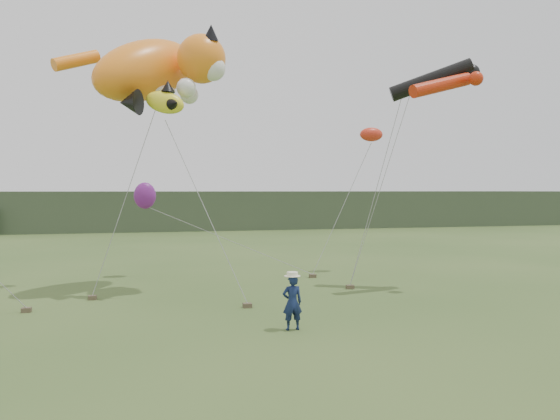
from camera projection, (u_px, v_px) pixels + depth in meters
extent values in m
plane|color=#385123|center=(281.00, 327.00, 16.50)|extent=(120.00, 120.00, 0.00)
cube|color=#2D3D28|center=(186.00, 210.00, 60.17)|extent=(90.00, 12.00, 4.00)
imported|color=#121F45|center=(292.00, 302.00, 16.18)|extent=(0.60, 0.40, 1.64)
cube|color=brown|center=(92.00, 298.00, 20.66)|extent=(0.31, 0.24, 0.16)
cube|color=brown|center=(247.00, 305.00, 19.27)|extent=(0.31, 0.24, 0.16)
cube|color=brown|center=(350.00, 287.00, 22.94)|extent=(0.31, 0.24, 0.16)
cube|color=brown|center=(26.00, 310.00, 18.54)|extent=(0.31, 0.24, 0.16)
cube|color=brown|center=(313.00, 276.00, 25.88)|extent=(0.31, 0.24, 0.16)
ellipsoid|color=orange|center=(146.00, 70.00, 22.77)|extent=(6.00, 5.60, 4.12)
sphere|color=orange|center=(201.00, 59.00, 22.19)|extent=(1.98, 1.98, 1.98)
cone|color=black|center=(211.00, 32.00, 21.70)|extent=(0.62, 0.75, 0.75)
cone|color=black|center=(213.00, 40.00, 22.82)|extent=(0.62, 0.71, 0.70)
sphere|color=white|center=(213.00, 69.00, 21.99)|extent=(0.99, 0.99, 0.99)
ellipsoid|color=white|center=(152.00, 90.00, 22.53)|extent=(1.94, 0.97, 0.61)
sphere|color=white|center=(186.00, 88.00, 21.45)|extent=(0.77, 0.77, 0.77)
sphere|color=white|center=(189.00, 95.00, 23.00)|extent=(0.77, 0.77, 0.77)
cylinder|color=orange|center=(76.00, 60.00, 22.94)|extent=(2.05, 1.50, 1.20)
ellipsoid|color=yellow|center=(165.00, 102.00, 21.04)|extent=(1.85, 1.31, 1.19)
cone|color=black|center=(129.00, 102.00, 21.06)|extent=(1.12, 1.24, 1.01)
cone|color=black|center=(168.00, 86.00, 21.05)|extent=(0.56, 0.56, 0.45)
cone|color=black|center=(174.00, 103.00, 20.58)|extent=(0.59, 0.63, 0.45)
cone|color=black|center=(173.00, 108.00, 21.67)|extent=(0.59, 0.63, 0.45)
cylinder|color=black|center=(431.00, 80.00, 23.31)|extent=(3.49, 2.01, 1.75)
sphere|color=black|center=(471.00, 73.00, 23.12)|extent=(0.70, 0.70, 0.70)
cylinder|color=red|center=(441.00, 85.00, 22.27)|extent=(2.99, 1.10, 1.27)
sphere|color=red|center=(476.00, 79.00, 22.12)|extent=(0.58, 0.58, 0.58)
ellipsoid|color=red|center=(371.00, 134.00, 27.82)|extent=(1.21, 0.71, 0.71)
ellipsoid|color=#711E80|center=(145.00, 196.00, 26.12)|extent=(1.04, 0.69, 1.27)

